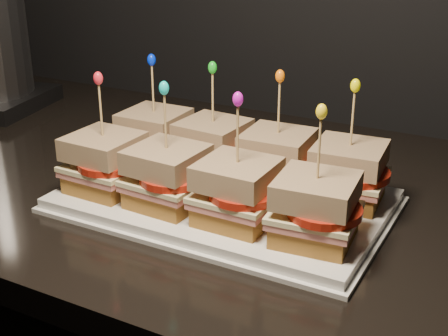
% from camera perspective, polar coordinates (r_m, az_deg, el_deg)
% --- Properties ---
extents(granite_slab, '(2.15, 0.68, 0.04)m').
position_cam_1_polar(granite_slab, '(1.00, -9.86, 0.05)').
color(granite_slab, black).
rests_on(granite_slab, cabinet).
extents(platter, '(0.41, 0.25, 0.02)m').
position_cam_1_polar(platter, '(0.81, 0.00, -2.99)').
color(platter, white).
rests_on(platter, granite_slab).
extents(platter_rim, '(0.42, 0.26, 0.01)m').
position_cam_1_polar(platter_rim, '(0.82, 0.00, -3.37)').
color(platter_rim, white).
rests_on(platter_rim, granite_slab).
extents(sandwich_0_bread_bot, '(0.08, 0.08, 0.02)m').
position_cam_1_polar(sandwich_0_bread_bot, '(0.92, -6.27, 1.39)').
color(sandwich_0_bread_bot, brown).
rests_on(sandwich_0_bread_bot, platter).
extents(sandwich_0_ham, '(0.09, 0.09, 0.01)m').
position_cam_1_polar(sandwich_0_ham, '(0.92, -6.31, 2.30)').
color(sandwich_0_ham, '#CD625E').
rests_on(sandwich_0_ham, sandwich_0_bread_bot).
extents(sandwich_0_cheese, '(0.09, 0.09, 0.01)m').
position_cam_1_polar(sandwich_0_cheese, '(0.91, -6.33, 2.71)').
color(sandwich_0_cheese, beige).
rests_on(sandwich_0_cheese, sandwich_0_ham).
extents(sandwich_0_tomato, '(0.08, 0.08, 0.01)m').
position_cam_1_polar(sandwich_0_tomato, '(0.90, -5.93, 2.92)').
color(sandwich_0_tomato, '#AB1F0F').
rests_on(sandwich_0_tomato, sandwich_0_cheese).
extents(sandwich_0_bread_top, '(0.09, 0.09, 0.03)m').
position_cam_1_polar(sandwich_0_bread_top, '(0.91, -6.40, 4.28)').
color(sandwich_0_bread_top, '#4F2911').
rests_on(sandwich_0_bread_top, sandwich_0_tomato).
extents(sandwich_0_pick, '(0.00, 0.00, 0.09)m').
position_cam_1_polar(sandwich_0_pick, '(0.89, -6.52, 6.98)').
color(sandwich_0_pick, tan).
rests_on(sandwich_0_pick, sandwich_0_bread_top).
extents(sandwich_0_frill, '(0.01, 0.01, 0.02)m').
position_cam_1_polar(sandwich_0_frill, '(0.88, -6.65, 9.80)').
color(sandwich_0_frill, '#0323D8').
rests_on(sandwich_0_frill, sandwich_0_pick).
extents(sandwich_1_bread_bot, '(0.09, 0.09, 0.02)m').
position_cam_1_polar(sandwich_1_bread_bot, '(0.87, -1.00, 0.32)').
color(sandwich_1_bread_bot, brown).
rests_on(sandwich_1_bread_bot, platter).
extents(sandwich_1_ham, '(0.10, 0.09, 0.01)m').
position_cam_1_polar(sandwich_1_ham, '(0.87, -1.01, 1.27)').
color(sandwich_1_ham, '#CD625E').
rests_on(sandwich_1_ham, sandwich_1_bread_bot).
extents(sandwich_1_cheese, '(0.10, 0.10, 0.01)m').
position_cam_1_polar(sandwich_1_cheese, '(0.87, -1.01, 1.70)').
color(sandwich_1_cheese, beige).
rests_on(sandwich_1_cheese, sandwich_1_ham).
extents(sandwich_1_tomato, '(0.08, 0.08, 0.01)m').
position_cam_1_polar(sandwich_1_tomato, '(0.85, -0.51, 1.91)').
color(sandwich_1_tomato, '#AB1F0F').
rests_on(sandwich_1_tomato, sandwich_1_cheese).
extents(sandwich_1_bread_top, '(0.09, 0.09, 0.03)m').
position_cam_1_polar(sandwich_1_bread_top, '(0.86, -1.02, 3.35)').
color(sandwich_1_bread_top, '#4F2911').
rests_on(sandwich_1_bread_top, sandwich_1_tomato).
extents(sandwich_1_pick, '(0.00, 0.00, 0.09)m').
position_cam_1_polar(sandwich_1_pick, '(0.84, -1.04, 6.20)').
color(sandwich_1_pick, tan).
rests_on(sandwich_1_pick, sandwich_1_bread_top).
extents(sandwich_1_frill, '(0.01, 0.01, 0.02)m').
position_cam_1_polar(sandwich_1_frill, '(0.83, -1.06, 9.17)').
color(sandwich_1_frill, green).
rests_on(sandwich_1_frill, sandwich_1_pick).
extents(sandwich_2_bread_bot, '(0.09, 0.09, 0.02)m').
position_cam_1_polar(sandwich_2_bread_bot, '(0.83, 4.82, -0.87)').
color(sandwich_2_bread_bot, brown).
rests_on(sandwich_2_bread_bot, platter).
extents(sandwich_2_ham, '(0.10, 0.09, 0.01)m').
position_cam_1_polar(sandwich_2_ham, '(0.83, 4.85, 0.11)').
color(sandwich_2_ham, '#CD625E').
rests_on(sandwich_2_ham, sandwich_2_bread_bot).
extents(sandwich_2_cheese, '(0.10, 0.09, 0.01)m').
position_cam_1_polar(sandwich_2_cheese, '(0.83, 4.87, 0.56)').
color(sandwich_2_cheese, beige).
rests_on(sandwich_2_cheese, sandwich_2_ham).
extents(sandwich_2_tomato, '(0.08, 0.08, 0.01)m').
position_cam_1_polar(sandwich_2_tomato, '(0.81, 5.49, 0.76)').
color(sandwich_2_tomato, '#AB1F0F').
rests_on(sandwich_2_tomato, sandwich_2_cheese).
extents(sandwich_2_bread_top, '(0.09, 0.09, 0.03)m').
position_cam_1_polar(sandwich_2_bread_top, '(0.82, 4.93, 2.28)').
color(sandwich_2_bread_top, '#4F2911').
rests_on(sandwich_2_bread_top, sandwich_2_tomato).
extents(sandwich_2_pick, '(0.00, 0.00, 0.09)m').
position_cam_1_polar(sandwich_2_pick, '(0.80, 5.03, 5.26)').
color(sandwich_2_pick, tan).
rests_on(sandwich_2_pick, sandwich_2_bread_top).
extents(sandwich_2_frill, '(0.01, 0.01, 0.02)m').
position_cam_1_polar(sandwich_2_frill, '(0.79, 5.14, 8.37)').
color(sandwich_2_frill, orange).
rests_on(sandwich_2_frill, sandwich_2_pick).
extents(sandwich_3_bread_bot, '(0.09, 0.09, 0.02)m').
position_cam_1_polar(sandwich_3_bread_bot, '(0.81, 11.14, -2.15)').
color(sandwich_3_bread_bot, brown).
rests_on(sandwich_3_bread_bot, platter).
extents(sandwich_3_ham, '(0.10, 0.09, 0.01)m').
position_cam_1_polar(sandwich_3_ham, '(0.80, 11.22, -1.14)').
color(sandwich_3_ham, '#CD625E').
rests_on(sandwich_3_ham, sandwich_3_bread_bot).
extents(sandwich_3_cheese, '(0.10, 0.10, 0.01)m').
position_cam_1_polar(sandwich_3_cheese, '(0.80, 11.26, -0.68)').
color(sandwich_3_cheese, beige).
rests_on(sandwich_3_cheese, sandwich_3_ham).
extents(sandwich_3_tomato, '(0.08, 0.08, 0.01)m').
position_cam_1_polar(sandwich_3_tomato, '(0.78, 12.00, -0.49)').
color(sandwich_3_tomato, '#AB1F0F').
rests_on(sandwich_3_tomato, sandwich_3_cheese).
extents(sandwich_3_bread_top, '(0.09, 0.09, 0.03)m').
position_cam_1_polar(sandwich_3_bread_top, '(0.79, 11.40, 1.09)').
color(sandwich_3_bread_top, '#4F2911').
rests_on(sandwich_3_bread_top, sandwich_3_tomato).
extents(sandwich_3_pick, '(0.00, 0.00, 0.09)m').
position_cam_1_polar(sandwich_3_pick, '(0.77, 11.65, 4.16)').
color(sandwich_3_pick, tan).
rests_on(sandwich_3_pick, sandwich_3_bread_top).
extents(sandwich_3_frill, '(0.01, 0.01, 0.02)m').
position_cam_1_polar(sandwich_3_frill, '(0.76, 11.92, 7.38)').
color(sandwich_3_frill, '#F2EA03').
rests_on(sandwich_3_frill, sandwich_3_pick).
extents(sandwich_4_bread_bot, '(0.09, 0.09, 0.02)m').
position_cam_1_polar(sandwich_4_bread_bot, '(0.84, -10.71, -1.15)').
color(sandwich_4_bread_bot, brown).
rests_on(sandwich_4_bread_bot, platter).
extents(sandwich_4_ham, '(0.09, 0.09, 0.01)m').
position_cam_1_polar(sandwich_4_ham, '(0.83, -10.79, -0.17)').
color(sandwich_4_ham, '#CD625E').
rests_on(sandwich_4_ham, sandwich_4_bread_bot).
extents(sandwich_4_cheese, '(0.10, 0.09, 0.01)m').
position_cam_1_polar(sandwich_4_cheese, '(0.83, -10.82, 0.27)').
color(sandwich_4_cheese, beige).
rests_on(sandwich_4_cheese, sandwich_4_ham).
extents(sandwich_4_tomato, '(0.08, 0.08, 0.01)m').
position_cam_1_polar(sandwich_4_tomato, '(0.81, -10.46, 0.47)').
color(sandwich_4_tomato, '#AB1F0F').
rests_on(sandwich_4_tomato, sandwich_4_cheese).
extents(sandwich_4_bread_top, '(0.09, 0.09, 0.03)m').
position_cam_1_polar(sandwich_4_bread_top, '(0.82, -10.96, 1.98)').
color(sandwich_4_bread_top, '#4F2911').
rests_on(sandwich_4_bread_top, sandwich_4_tomato).
extents(sandwich_4_pick, '(0.00, 0.00, 0.09)m').
position_cam_1_polar(sandwich_4_pick, '(0.80, -11.19, 4.95)').
color(sandwich_4_pick, tan).
rests_on(sandwich_4_pick, sandwich_4_bread_top).
extents(sandwich_4_frill, '(0.01, 0.01, 0.02)m').
position_cam_1_polar(sandwich_4_frill, '(0.79, -11.43, 8.05)').
color(sandwich_4_frill, red).
rests_on(sandwich_4_frill, sandwich_4_pick).
extents(sandwich_5_bread_bot, '(0.09, 0.09, 0.02)m').
position_cam_1_polar(sandwich_5_bread_bot, '(0.78, -5.14, -2.52)').
color(sandwich_5_bread_bot, brown).
rests_on(sandwich_5_bread_bot, platter).
extents(sandwich_5_ham, '(0.10, 0.09, 0.01)m').
position_cam_1_polar(sandwich_5_ham, '(0.78, -5.18, -1.48)').
color(sandwich_5_ham, '#CD625E').
rests_on(sandwich_5_ham, sandwich_5_bread_bot).
extents(sandwich_5_cheese, '(0.10, 0.09, 0.01)m').
position_cam_1_polar(sandwich_5_cheese, '(0.77, -5.20, -1.01)').
color(sandwich_5_cheese, beige).
rests_on(sandwich_5_cheese, sandwich_5_ham).
extents(sandwich_5_tomato, '(0.08, 0.08, 0.01)m').
position_cam_1_polar(sandwich_5_tomato, '(0.76, -4.70, -0.82)').
color(sandwich_5_tomato, '#AB1F0F').
rests_on(sandwich_5_tomato, sandwich_5_cheese).
extents(sandwich_5_bread_top, '(0.09, 0.09, 0.03)m').
position_cam_1_polar(sandwich_5_bread_top, '(0.76, -5.27, 0.81)').
color(sandwich_5_bread_top, '#4F2911').
rests_on(sandwich_5_bread_top, sandwich_5_tomato).
extents(sandwich_5_pick, '(0.00, 0.00, 0.09)m').
position_cam_1_polar(sandwich_5_pick, '(0.75, -5.38, 3.97)').
color(sandwich_5_pick, tan).
rests_on(sandwich_5_pick, sandwich_5_bread_top).
extents(sandwich_5_frill, '(0.01, 0.01, 0.02)m').
position_cam_1_polar(sandwich_5_frill, '(0.74, -5.51, 7.29)').
color(sandwich_5_frill, '#0EC7BB').
rests_on(sandwich_5_frill, sandwich_5_pick).
extents(sandwich_6_bread_bot, '(0.08, 0.08, 0.02)m').
position_cam_1_polar(sandwich_6_bread_bot, '(0.74, 1.19, -4.03)').
color(sandwich_6_bread_bot, brown).
rests_on(sandwich_6_bread_bot, platter).
extents(sandwich_6_ham, '(0.09, 0.09, 0.01)m').
position_cam_1_polar(sandwich_6_ham, '(0.73, 1.20, -2.94)').
color(sandwich_6_ham, '#CD625E').
rests_on(sandwich_6_ham, sandwich_6_bread_bot).
extents(sandwich_6_cheese, '(0.09, 0.09, 0.01)m').
position_cam_1_polar(sandwich_6_cheese, '(0.73, 1.20, -2.45)').
color(sandwich_6_cheese, beige).
rests_on(sandwich_6_cheese, sandwich_6_ham).
extents(sandwich_6_tomato, '(0.08, 0.08, 0.01)m').
position_cam_1_polar(sandwich_6_tomato, '(0.72, 1.84, -2.27)').
color(sandwich_6_tomato, '#AB1F0F').
rests_on(sandwich_6_tomato, sandwich_6_cheese).
extents(sandwich_6_bread_top, '(0.09, 0.09, 0.03)m').
position_cam_1_polar(sandwich_6_bread_top, '(0.72, 1.22, -0.54)').
color(sandwich_6_bread_top, '#4F2911').
rests_on(sandwich_6_bread_top, sandwich_6_tomato).
extents(sandwich_6_pick, '(0.00, 0.00, 0.09)m').
position_cam_1_polar(sandwich_6_pick, '(0.70, 1.25, 2.80)').
color(sandwich_6_pick, tan).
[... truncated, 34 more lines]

